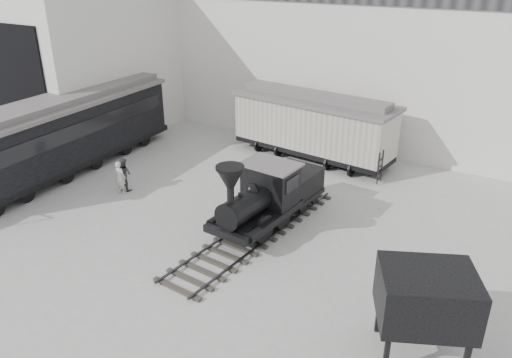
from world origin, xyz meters
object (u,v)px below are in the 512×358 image
Objects in this scene: boxcar at (313,124)px; visitor_a at (120,177)px; coal_hopper at (425,303)px; passenger_coach at (69,132)px; visitor_b at (124,174)px; locomotive at (266,199)px.

visitor_a is (-5.95, -8.63, -1.15)m from boxcar.
passenger_coach is at bearing 142.47° from coal_hopper.
passenger_coach reaches higher than visitor_a.
visitor_a is at bearing -117.98° from boxcar.
visitor_b is (-6.03, -8.28, -1.14)m from boxcar.
visitor_b reaches higher than visitor_a.
visitor_a is at bearing -15.12° from passenger_coach.
boxcar reaches higher than locomotive.
locomotive is at bearing -72.48° from boxcar.
passenger_coach is 8.67× the size of visitor_a.
passenger_coach is 4.36m from visitor_b.
passenger_coach is 8.57× the size of visitor_b.
locomotive is at bearing -4.20° from passenger_coach.
coal_hopper is at bearing -24.95° from locomotive.
visitor_a is 0.99× the size of visitor_b.
visitor_b is (4.15, -0.58, -1.22)m from passenger_coach.
locomotive is 8.19m from boxcar.
locomotive is 7.53m from visitor_a.
boxcar is 12.76m from passenger_coach.
visitor_b is at bearing -119.46° from boxcar.
coal_hopper is at bearing 158.35° from visitor_a.
boxcar is 3.00× the size of coal_hopper.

